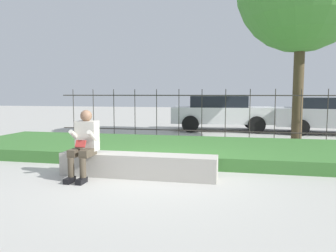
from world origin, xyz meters
name	(u,v)px	position (x,y,z in m)	size (l,w,h in m)	color
ground_plane	(153,178)	(0.00, 0.00, 0.00)	(60.00, 60.00, 0.00)	#B2AFA8
stone_bench	(138,167)	(-0.28, 0.00, 0.19)	(2.88, 0.46, 0.42)	#ADA89E
person_seated_reader	(85,142)	(-1.19, -0.26, 0.66)	(0.42, 0.73, 1.22)	black
grass_berm	(176,149)	(0.00, 2.34, 0.13)	(10.89, 3.27, 0.26)	#3D7533
iron_fence	(190,114)	(0.00, 4.76, 0.87)	(8.89, 0.03, 1.66)	#332D28
car_parked_center	(222,112)	(0.84, 7.91, 0.76)	(4.18, 2.07, 1.42)	silver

